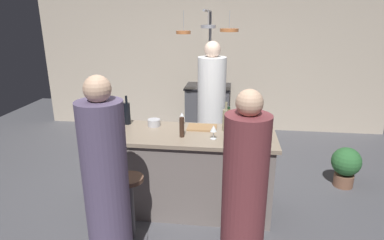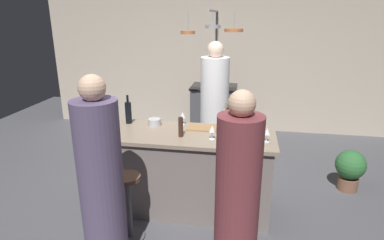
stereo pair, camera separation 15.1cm
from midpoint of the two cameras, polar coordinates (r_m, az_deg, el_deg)
The scene contains 22 objects.
ground_plane at distance 3.83m, azimuth 0.78°, elevation -15.09°, with size 9.00×9.00×0.00m, color #4C4C51.
back_wall at distance 6.09m, azimuth 5.11°, elevation 10.54°, with size 6.40×0.16×2.60m, color #BCAD99.
kitchen_island at distance 3.60m, azimuth 0.81°, elevation -9.06°, with size 1.80×0.72×0.90m.
stove_range at distance 5.87m, azimuth 4.55°, elevation 1.75°, with size 0.80×0.64×0.89m.
chef at distance 4.40m, azimuth 4.90°, elevation 1.25°, with size 0.38×0.38×1.78m.
bar_stool_right at distance 3.07m, azimuth 9.24°, elevation -16.23°, with size 0.28×0.28×0.68m.
guest_right at distance 2.56m, azimuth 9.68°, elevation -13.91°, with size 0.34×0.34×1.61m.
bar_stool_left at distance 3.22m, azimuth -9.79°, elevation -14.46°, with size 0.28×0.28×0.68m.
guest_left at distance 2.74m, azimuth -14.11°, elevation -11.16°, with size 0.36×0.36×1.69m.
overhead_pot_rack at distance 5.20m, azimuth 4.93°, elevation 13.29°, with size 0.89×1.29×2.17m.
potted_plant at distance 4.51m, azimuth 26.98°, elevation -7.53°, with size 0.36×0.36×0.52m.
cutting_board at distance 3.56m, azimuth 3.01°, elevation -1.37°, with size 0.32×0.22×0.02m, color #997047.
pepper_mill at distance 3.29m, azimuth -0.69°, elevation -1.25°, with size 0.05×0.05×0.21m, color #382319.
wine_bottle_amber at distance 3.15m, azimuth 7.52°, elevation -1.80°, with size 0.07×0.07×0.33m.
wine_bottle_dark at distance 3.76m, azimuth -10.03°, elevation 1.35°, with size 0.07×0.07×0.33m.
wine_bottle_white at distance 3.47m, azimuth 7.19°, elevation -0.02°, with size 0.07×0.07×0.32m.
wine_bottle_red at distance 3.26m, azimuth 7.53°, elevation -1.16°, with size 0.07×0.07×0.33m.
wine_glass_near_left_guest at distance 3.25m, azimuth 14.41°, elevation -2.07°, with size 0.07×0.07×0.15m.
wine_glass_near_right_guest at distance 3.23m, azimuth 4.92°, elevation -1.69°, with size 0.07×0.07×0.15m.
wine_glass_by_chef at distance 3.66m, azimuth -0.50°, elevation 0.75°, with size 0.07×0.07×0.15m.
mixing_bowl_steel at distance 3.67m, azimuth -5.44°, elevation -0.38°, with size 0.14×0.14×0.08m, color #B7B7BC.
mixing_bowl_blue at distance 3.47m, azimuth 11.63°, elevation -1.88°, with size 0.17×0.17×0.06m, color #334C6B.
Camera 2 is at (0.57, -3.15, 2.10)m, focal length 30.26 mm.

